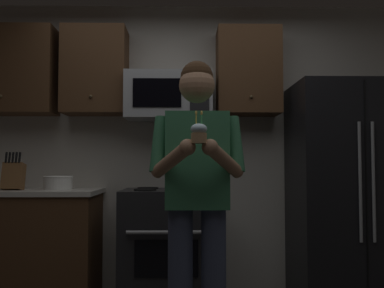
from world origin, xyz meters
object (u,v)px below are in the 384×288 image
object	(u,v)px
oven_range	(168,245)
bowl_large_white	(58,182)
person	(197,186)
knife_block	(13,176)
microwave	(169,97)
refrigerator	(348,192)
cupcake	(199,133)

from	to	relation	value
oven_range	bowl_large_white	xyz separation A→B (m)	(-0.92, 0.01, 0.52)
oven_range	person	xyz separation A→B (m)	(0.21, -1.03, 0.53)
knife_block	bowl_large_white	bearing A→B (deg)	7.07
microwave	bowl_large_white	bearing A→B (deg)	-173.47
refrigerator	bowl_large_white	bearing A→B (deg)	178.73
refrigerator	person	size ratio (longest dim) A/B	1.02
refrigerator	cupcake	world-z (taller)	refrigerator
refrigerator	knife_block	distance (m)	2.78
cupcake	person	bearing A→B (deg)	90.00
refrigerator	cupcake	distance (m)	1.89
oven_range	refrigerator	distance (m)	1.56
oven_range	cupcake	distance (m)	1.61
microwave	bowl_large_white	world-z (taller)	microwave
knife_block	cupcake	bearing A→B (deg)	-41.92
microwave	person	xyz separation A→B (m)	(0.21, -1.15, -0.72)
refrigerator	person	distance (m)	1.63
refrigerator	knife_block	world-z (taller)	refrigerator
microwave	refrigerator	bearing A→B (deg)	-6.03
microwave	cupcake	distance (m)	1.55
refrigerator	bowl_large_white	xyz separation A→B (m)	(-2.42, 0.05, 0.08)
bowl_large_white	person	distance (m)	1.54
oven_range	bowl_large_white	bearing A→B (deg)	179.11
bowl_large_white	microwave	bearing A→B (deg)	6.53
microwave	refrigerator	distance (m)	1.72
oven_range	cupcake	xyz separation A→B (m)	(0.21, -1.36, 0.83)
refrigerator	person	world-z (taller)	refrigerator
oven_range	microwave	xyz separation A→B (m)	(0.00, 0.12, 1.26)
oven_range	cupcake	size ratio (longest dim) A/B	5.36
person	knife_block	bearing A→B (deg)	145.95
oven_range	bowl_large_white	size ratio (longest dim) A/B	3.81
oven_range	person	world-z (taller)	person
oven_range	refrigerator	world-z (taller)	refrigerator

